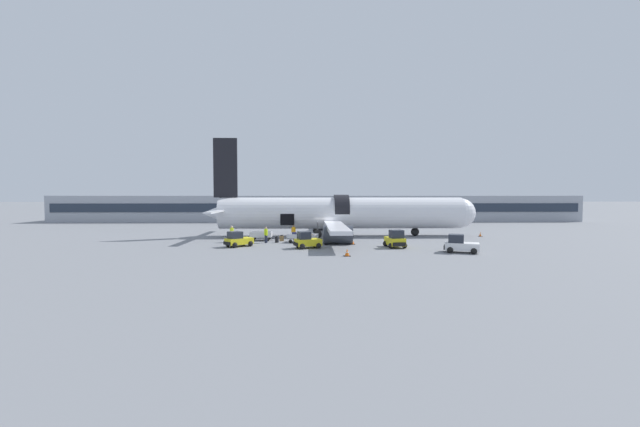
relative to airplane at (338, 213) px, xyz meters
name	(u,v)px	position (x,y,z in m)	size (l,w,h in m)	color
ground_plane	(324,238)	(-1.82, -2.15, -2.91)	(500.00, 500.00, 0.00)	slate
terminal_strip	(318,208)	(-1.82, 31.07, -0.35)	(103.42, 12.13, 5.12)	#9EA3AD
airplane	(338,213)	(0.00, 0.00, 0.00)	(35.02, 30.96, 12.44)	silver
baggage_tug_lead	(460,245)	(10.21, -14.59, -2.19)	(3.39, 2.68, 1.66)	white
baggage_tug_mid	(395,240)	(4.99, -11.02, -2.16)	(2.14, 2.81, 1.79)	yellow
baggage_tug_rear	(307,241)	(-3.88, -11.22, -2.21)	(2.91, 2.42, 1.65)	yellow
baggage_tug_spare	(238,240)	(-10.95, -9.89, -2.24)	(3.00, 2.83, 1.57)	yellow
baggage_cart_loading	(262,236)	(-9.16, -4.56, -2.43)	(3.39, 2.15, 1.02)	silver
baggage_cart_queued	(303,238)	(-4.39, -6.64, -2.38)	(4.22, 2.60, 1.12)	silver
ground_crew_loader_a	(232,234)	(-12.31, -6.13, -1.94)	(0.42, 0.63, 1.83)	#2D2D33
ground_crew_loader_b	(294,231)	(-5.56, -2.64, -2.05)	(0.56, 0.48, 1.62)	black
ground_crew_driver	(266,234)	(-8.42, -6.91, -1.98)	(0.51, 0.61, 1.77)	#1E2338
suitcase_on_tarmac_upright	(277,240)	(-7.25, -6.67, -2.61)	(0.41, 0.38, 0.70)	black
suitcase_on_tarmac_spare	(282,238)	(-6.82, -5.26, -2.61)	(0.51, 0.37, 0.71)	olive
safety_cone_nose	(480,234)	(18.08, -1.01, -2.63)	(0.43, 0.43, 0.61)	black
safety_cone_engine_left	(347,253)	(-0.39, -16.43, -2.61)	(0.59, 0.59, 0.63)	black
safety_cone_wingtip	(352,241)	(0.94, -8.39, -2.59)	(0.62, 0.62, 0.68)	black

